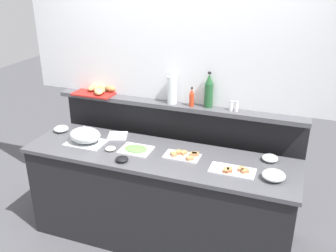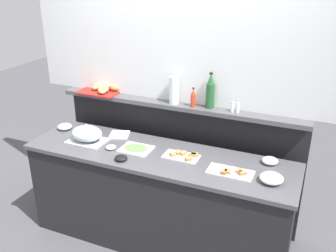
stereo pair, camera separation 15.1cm
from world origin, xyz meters
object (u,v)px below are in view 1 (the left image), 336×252
salt_shaker (231,106)px  water_carafe (172,90)px  hot_sauce_bottle (192,98)px  glass_bowl_large (274,176)px  sandwich_platter_rear (184,155)px  sandwich_platter_side (233,170)px  wine_bottle_green (209,91)px  napkin_stack (118,136)px  glass_bowl_small (270,158)px  condiment_bowl_dark (110,149)px  serving_cloche (85,136)px  cold_cuts_platter (136,149)px  bread_basket (99,90)px  pepper_shaker (236,106)px  glass_bowl_medium (61,129)px  condiment_bowl_teal (122,159)px

salt_shaker → water_carafe: size_ratio=0.35×
hot_sauce_bottle → glass_bowl_large: bearing=-31.4°
sandwich_platter_rear → hot_sauce_bottle: 0.53m
hot_sauce_bottle → water_carafe: (-0.19, 0.02, 0.05)m
sandwich_platter_side → wine_bottle_green: wine_bottle_green is taller
napkin_stack → glass_bowl_small: bearing=0.2°
wine_bottle_green → condiment_bowl_dark: bearing=-144.4°
glass_bowl_large → water_carafe: 1.17m
wine_bottle_green → glass_bowl_large: bearing=-38.7°
salt_shaker → hot_sauce_bottle: bearing=-177.5°
sandwich_platter_side → glass_bowl_large: 0.30m
serving_cloche → salt_shaker: bearing=20.6°
water_carafe → serving_cloche: bearing=-145.7°
serving_cloche → condiment_bowl_dark: size_ratio=3.73×
cold_cuts_platter → water_carafe: size_ratio=1.07×
napkin_stack → bread_basket: 0.51m
cold_cuts_platter → hot_sauce_bottle: hot_sauce_bottle is taller
serving_cloche → glass_bowl_large: bearing=-1.7°
glass_bowl_small → salt_shaker: size_ratio=1.50×
pepper_shaker → glass_bowl_medium: bearing=-169.3°
glass_bowl_large → napkin_stack: 1.46m
cold_cuts_platter → salt_shaker: salt_shaker is taller
condiment_bowl_dark → salt_shaker: size_ratio=1.05×
salt_shaker → condiment_bowl_teal: bearing=-139.6°
sandwich_platter_rear → condiment_bowl_dark: 0.63m
glass_bowl_medium → bread_basket: bread_basket is taller
sandwich_platter_side → sandwich_platter_rear: size_ratio=1.18×
glass_bowl_large → salt_shaker: 0.74m
condiment_bowl_teal → napkin_stack: bearing=121.5°
serving_cloche → sandwich_platter_rear: bearing=3.9°
wine_bottle_green → bread_basket: bearing=-179.6°
sandwich_platter_rear → condiment_bowl_dark: bearing=-170.5°
hot_sauce_bottle → wine_bottle_green: bearing=14.2°
condiment_bowl_teal → pepper_shaker: (0.79, 0.63, 0.34)m
glass_bowl_large → water_carafe: size_ratio=0.70×
hot_sauce_bottle → salt_shaker: 0.35m
sandwich_platter_rear → napkin_stack: size_ratio=1.75×
cold_cuts_platter → glass_bowl_large: (1.16, -0.08, 0.02)m
bread_basket → water_carafe: (0.76, -0.01, 0.09)m
sandwich_platter_rear → serving_cloche: serving_cloche is taller
sandwich_platter_rear → water_carafe: size_ratio=1.19×
hot_sauce_bottle → water_carafe: water_carafe is taller
condiment_bowl_teal → napkin_stack: (-0.25, 0.41, -0.01)m
glass_bowl_medium → water_carafe: water_carafe is taller
glass_bowl_medium → condiment_bowl_dark: size_ratio=1.53×
glass_bowl_medium → sandwich_platter_rear: bearing=-3.9°
glass_bowl_large → water_carafe: water_carafe is taller
napkin_stack → water_carafe: (0.46, 0.22, 0.43)m
napkin_stack → condiment_bowl_dark: bearing=-75.2°
sandwich_platter_side → sandwich_platter_rear: 0.45m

